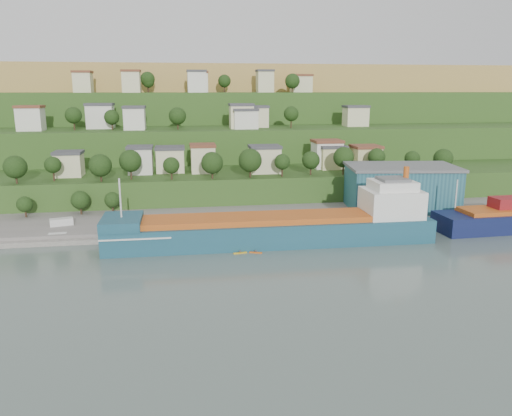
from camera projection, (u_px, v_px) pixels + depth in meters
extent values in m
plane|color=#4E5E56|center=(265.00, 254.00, 112.71)|extent=(500.00, 500.00, 0.00)
cube|color=slate|center=(317.00, 219.00, 142.61)|extent=(220.00, 26.00, 4.00)
cube|color=slate|center=(35.00, 237.00, 125.68)|extent=(40.00, 18.00, 2.40)
cube|color=#284719|center=(236.00, 201.00, 166.55)|extent=(260.00, 32.00, 20.00)
cube|color=#284719|center=(227.00, 184.00, 195.40)|extent=(280.00, 32.00, 44.00)
cube|color=#284719|center=(221.00, 172.00, 224.25)|extent=(300.00, 32.00, 70.00)
cube|color=olive|center=(210.00, 152.00, 295.40)|extent=(360.00, 120.00, 96.00)
cube|color=beige|center=(69.00, 165.00, 153.91)|extent=(7.90, 7.37, 6.94)
cube|color=#3F3F44|center=(68.00, 152.00, 153.01)|extent=(8.50, 7.97, 0.90)
cube|color=silver|center=(140.00, 161.00, 158.50)|extent=(7.57, 7.04, 8.02)
cube|color=#3F3F44|center=(140.00, 147.00, 157.47)|extent=(8.17, 7.64, 0.90)
cube|color=beige|center=(170.00, 161.00, 162.36)|extent=(8.86, 8.80, 7.38)
cube|color=#3F3F44|center=(170.00, 148.00, 161.40)|extent=(9.46, 9.40, 0.90)
cube|color=beige|center=(203.00, 159.00, 161.31)|extent=(7.61, 8.26, 8.30)
cube|color=brown|center=(203.00, 145.00, 160.24)|extent=(8.21, 8.86, 0.90)
cube|color=beige|center=(265.00, 160.00, 160.84)|extent=(9.43, 7.97, 7.91)
cube|color=#3F3F44|center=(265.00, 147.00, 159.82)|extent=(10.03, 8.57, 0.90)
cube|color=silver|center=(327.00, 155.00, 170.47)|extent=(9.20, 8.19, 8.70)
cube|color=brown|center=(327.00, 141.00, 169.36)|extent=(9.80, 8.79, 0.90)
cube|color=beige|center=(332.00, 158.00, 168.61)|extent=(8.33, 7.23, 7.09)
cube|color=#3F3F44|center=(332.00, 147.00, 167.68)|extent=(8.93, 7.83, 0.90)
cube|color=beige|center=(366.00, 159.00, 166.70)|extent=(8.55, 8.53, 7.31)
cube|color=brown|center=(366.00, 147.00, 165.75)|extent=(9.15, 9.13, 0.90)
cube|color=silver|center=(31.00, 119.00, 175.98)|extent=(8.42, 7.42, 7.93)
cube|color=brown|center=(29.00, 107.00, 174.97)|extent=(9.02, 8.02, 0.90)
cube|color=silver|center=(100.00, 117.00, 186.14)|extent=(9.51, 8.01, 8.41)
cube|color=#3F3F44|center=(99.00, 104.00, 185.06)|extent=(10.11, 8.61, 0.90)
cube|color=silver|center=(135.00, 119.00, 180.79)|extent=(7.38, 8.41, 7.61)
cube|color=#3F3F44|center=(134.00, 107.00, 179.80)|extent=(7.98, 9.01, 0.90)
cube|color=beige|center=(241.00, 117.00, 186.19)|extent=(8.50, 7.32, 8.31)
cube|color=#3F3F44|center=(241.00, 105.00, 185.12)|extent=(9.10, 7.92, 0.90)
cube|color=silver|center=(245.00, 120.00, 185.61)|extent=(8.74, 8.55, 6.57)
cube|color=#3F3F44|center=(245.00, 109.00, 184.75)|extent=(9.34, 9.15, 0.90)
cube|color=beige|center=(251.00, 118.00, 196.14)|extent=(9.38, 8.67, 6.62)
cube|color=#3F3F44|center=(251.00, 108.00, 195.27)|extent=(9.98, 9.27, 0.90)
cube|color=beige|center=(255.00, 118.00, 192.24)|extent=(9.31, 7.15, 7.38)
cube|color=#3F3F44|center=(255.00, 107.00, 191.28)|extent=(9.91, 7.75, 0.90)
cube|color=beige|center=(356.00, 117.00, 197.77)|extent=(8.79, 7.09, 7.27)
cube|color=#3F3F44|center=(356.00, 106.00, 196.83)|extent=(9.39, 7.69, 0.90)
cube|color=beige|center=(83.00, 83.00, 208.04)|extent=(7.10, 8.27, 7.96)
cube|color=brown|center=(82.00, 72.00, 207.02)|extent=(7.70, 8.87, 0.90)
cube|color=beige|center=(131.00, 82.00, 204.06)|extent=(7.06, 7.89, 8.21)
cube|color=brown|center=(131.00, 71.00, 203.01)|extent=(7.66, 8.49, 0.90)
cube|color=silver|center=(197.00, 82.00, 212.03)|extent=(7.76, 7.16, 8.43)
cube|color=#3F3F44|center=(196.00, 71.00, 210.95)|extent=(8.36, 7.76, 0.90)
cube|color=silver|center=(199.00, 83.00, 216.49)|extent=(7.66, 7.55, 8.11)
cube|color=brown|center=(198.00, 72.00, 215.45)|extent=(8.26, 8.15, 0.90)
cube|color=beige|center=(265.00, 82.00, 221.27)|extent=(7.00, 7.25, 8.93)
cube|color=#3F3F44|center=(265.00, 71.00, 220.13)|extent=(7.60, 7.85, 0.90)
cube|color=beige|center=(301.00, 84.00, 226.71)|extent=(8.65, 8.33, 7.08)
cube|color=brown|center=(301.00, 75.00, 225.79)|extent=(9.25, 8.93, 0.90)
cylinder|color=#382619|center=(16.00, 178.00, 142.08)|extent=(0.50, 0.50, 3.01)
sphere|color=black|center=(15.00, 167.00, 141.31)|extent=(6.50, 6.50, 6.50)
cylinder|color=#382619|center=(54.00, 175.00, 146.02)|extent=(0.50, 0.50, 3.49)
sphere|color=black|center=(53.00, 165.00, 145.31)|extent=(4.83, 4.83, 4.83)
cylinder|color=#382619|center=(101.00, 177.00, 145.19)|extent=(0.50, 0.50, 2.96)
sphere|color=black|center=(100.00, 165.00, 144.43)|extent=(6.57, 6.57, 6.57)
cylinder|color=#382619|center=(131.00, 173.00, 148.43)|extent=(0.50, 0.50, 3.80)
sphere|color=black|center=(130.00, 161.00, 147.57)|extent=(6.61, 6.61, 6.61)
cylinder|color=#382619|center=(172.00, 175.00, 148.59)|extent=(0.50, 0.50, 2.93)
sphere|color=black|center=(171.00, 165.00, 147.93)|extent=(4.93, 4.93, 4.93)
cylinder|color=#382619|center=(212.00, 174.00, 149.77)|extent=(0.50, 0.50, 3.04)
sphere|color=black|center=(212.00, 163.00, 149.00)|extent=(6.60, 6.60, 6.60)
cylinder|color=#382619|center=(250.00, 172.00, 151.88)|extent=(0.50, 0.50, 3.35)
sphere|color=black|center=(250.00, 160.00, 151.04)|extent=(7.10, 7.10, 7.10)
cylinder|color=#382619|center=(282.00, 171.00, 153.65)|extent=(0.50, 0.50, 3.26)
sphere|color=black|center=(282.00, 162.00, 152.97)|extent=(4.85, 4.85, 4.85)
cylinder|color=#382619|center=(311.00, 170.00, 156.62)|extent=(0.50, 0.50, 3.12)
sphere|color=black|center=(311.00, 160.00, 155.91)|extent=(5.59, 5.59, 5.59)
cylinder|color=#382619|center=(343.00, 169.00, 157.34)|extent=(0.50, 0.50, 3.74)
sphere|color=black|center=(344.00, 157.00, 156.50)|extent=(6.47, 6.47, 6.47)
cylinder|color=#382619|center=(376.00, 168.00, 158.88)|extent=(0.50, 0.50, 3.91)
sphere|color=black|center=(377.00, 157.00, 158.09)|extent=(5.46, 5.46, 5.46)
cylinder|color=#382619|center=(412.00, 168.00, 161.11)|extent=(0.50, 0.50, 3.21)
sphere|color=black|center=(412.00, 159.00, 160.43)|extent=(4.92, 4.92, 4.92)
cylinder|color=#382619|center=(442.00, 168.00, 162.06)|extent=(0.50, 0.50, 2.70)
sphere|color=black|center=(443.00, 159.00, 161.35)|extent=(6.29, 6.29, 6.29)
cylinder|color=#382619|center=(112.00, 126.00, 179.50)|extent=(0.50, 0.50, 3.06)
sphere|color=black|center=(112.00, 117.00, 178.81)|extent=(5.38, 5.38, 5.38)
cylinder|color=#382619|center=(291.00, 123.00, 188.79)|extent=(0.50, 0.50, 3.77)
sphere|color=black|center=(291.00, 114.00, 187.99)|extent=(5.59, 5.59, 5.59)
cylinder|color=#382619|center=(225.00, 88.00, 221.31)|extent=(0.50, 0.50, 3.39)
sphere|color=black|center=(224.00, 81.00, 220.57)|extent=(5.61, 5.61, 5.61)
cylinder|color=#382619|center=(74.00, 125.00, 178.48)|extent=(0.50, 0.50, 3.67)
sphere|color=black|center=(73.00, 115.00, 177.68)|extent=(5.91, 5.91, 5.91)
cylinder|color=#382619|center=(178.00, 125.00, 181.65)|extent=(0.50, 0.50, 3.16)
sphere|color=black|center=(177.00, 116.00, 180.89)|extent=(6.24, 6.24, 6.24)
cylinder|color=#382619|center=(292.00, 89.00, 216.23)|extent=(0.50, 0.50, 3.07)
sphere|color=black|center=(292.00, 81.00, 215.47)|extent=(6.39, 6.39, 6.39)
cylinder|color=#382619|center=(148.00, 88.00, 217.31)|extent=(0.50, 0.50, 3.96)
sphere|color=black|center=(148.00, 79.00, 216.45)|extent=(6.25, 6.25, 6.25)
cylinder|color=#382619|center=(149.00, 89.00, 217.10)|extent=(0.50, 0.50, 3.10)
sphere|color=black|center=(148.00, 82.00, 216.43)|extent=(4.91, 4.91, 4.91)
cube|color=#154152|center=(271.00, 236.00, 120.23)|extent=(78.45, 12.96, 7.83)
cube|color=#B24E17|center=(262.00, 218.00, 118.84)|extent=(58.28, 10.55, 1.34)
cube|color=#154152|center=(122.00, 222.00, 113.90)|extent=(9.06, 12.39, 2.24)
cube|color=silver|center=(391.00, 203.00, 123.05)|extent=(13.52, 11.30, 6.72)
cube|color=silver|center=(392.00, 185.00, 122.01)|extent=(10.15, 9.04, 2.24)
cube|color=#595B5E|center=(393.00, 179.00, 121.67)|extent=(6.77, 6.77, 0.67)
cylinder|color=#B24E17|center=(406.00, 173.00, 121.86)|extent=(1.35, 1.35, 3.36)
cylinder|color=silver|center=(120.00, 198.00, 112.61)|extent=(0.41, 0.41, 8.95)
cube|color=silver|center=(137.00, 232.00, 114.97)|extent=(15.77, 12.78, 0.28)
cylinder|color=silver|center=(456.00, 194.00, 128.16)|extent=(0.35, 0.35, 7.41)
cube|color=#1D4A59|center=(401.00, 188.00, 145.87)|extent=(32.20, 21.97, 12.00)
cube|color=#595B5E|center=(402.00, 167.00, 144.39)|extent=(33.32, 23.09, 0.80)
cube|color=silver|center=(62.00, 223.00, 128.73)|extent=(6.06, 3.76, 2.63)
cube|color=silver|center=(58.00, 235.00, 121.72)|extent=(4.35, 1.87, 0.85)
cube|color=#D15812|center=(256.00, 252.00, 113.26)|extent=(2.91, 1.44, 0.22)
sphere|color=#3F3F44|center=(256.00, 251.00, 113.18)|extent=(0.51, 0.51, 0.51)
cube|color=gold|center=(240.00, 253.00, 112.98)|extent=(3.21, 1.03, 0.24)
sphere|color=#3F3F44|center=(240.00, 251.00, 112.89)|extent=(0.55, 0.55, 0.55)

